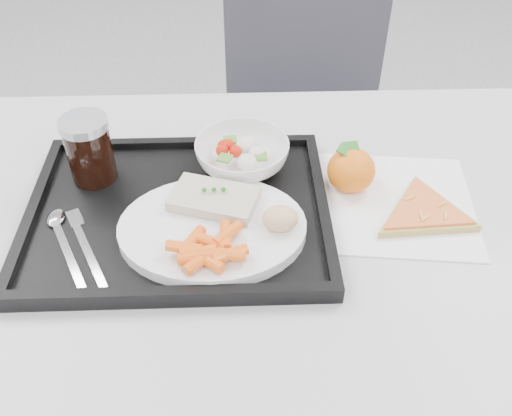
{
  "coord_description": "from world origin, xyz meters",
  "views": [
    {
      "loc": [
        -0.02,
        -0.31,
        1.34
      ],
      "look_at": [
        0.01,
        0.33,
        0.77
      ],
      "focal_mm": 40.0,
      "sensor_mm": 36.0,
      "label": 1
    }
  ],
  "objects_px": {
    "tangerine": "(351,170)",
    "salad_bowl": "(242,155)",
    "dinner_plate": "(212,228)",
    "cola_glass": "(89,148)",
    "table": "(253,262)",
    "chair": "(307,111)",
    "tray": "(179,213)",
    "pizza_slice": "(425,212)"
  },
  "relations": [
    {
      "from": "chair",
      "to": "pizza_slice",
      "type": "height_order",
      "value": "chair"
    },
    {
      "from": "chair",
      "to": "cola_glass",
      "type": "bearing_deg",
      "value": -127.06
    },
    {
      "from": "chair",
      "to": "cola_glass",
      "type": "relative_size",
      "value": 8.61
    },
    {
      "from": "table",
      "to": "tray",
      "type": "height_order",
      "value": "tray"
    },
    {
      "from": "salad_bowl",
      "to": "table",
      "type": "bearing_deg",
      "value": -84.41
    },
    {
      "from": "table",
      "to": "tray",
      "type": "bearing_deg",
      "value": 162.76
    },
    {
      "from": "chair",
      "to": "tray",
      "type": "xyz_separation_m",
      "value": [
        -0.27,
        -0.63,
        0.22
      ]
    },
    {
      "from": "tangerine",
      "to": "tray",
      "type": "bearing_deg",
      "value": -167.09
    },
    {
      "from": "salad_bowl",
      "to": "tangerine",
      "type": "relative_size",
      "value": 1.57
    },
    {
      "from": "cola_glass",
      "to": "pizza_slice",
      "type": "xyz_separation_m",
      "value": [
        0.51,
        -0.1,
        -0.06
      ]
    },
    {
      "from": "cola_glass",
      "to": "tangerine",
      "type": "relative_size",
      "value": 1.12
    },
    {
      "from": "salad_bowl",
      "to": "tangerine",
      "type": "distance_m",
      "value": 0.18
    },
    {
      "from": "cola_glass",
      "to": "chair",
      "type": "bearing_deg",
      "value": 52.94
    },
    {
      "from": "dinner_plate",
      "to": "cola_glass",
      "type": "bearing_deg",
      "value": 144.46
    },
    {
      "from": "table",
      "to": "tangerine",
      "type": "bearing_deg",
      "value": 31.42
    },
    {
      "from": "table",
      "to": "tray",
      "type": "relative_size",
      "value": 2.67
    },
    {
      "from": "table",
      "to": "pizza_slice",
      "type": "relative_size",
      "value": 4.75
    },
    {
      "from": "tray",
      "to": "cola_glass",
      "type": "height_order",
      "value": "cola_glass"
    },
    {
      "from": "tray",
      "to": "tangerine",
      "type": "xyz_separation_m",
      "value": [
        0.27,
        0.06,
        0.03
      ]
    },
    {
      "from": "table",
      "to": "tangerine",
      "type": "xyz_separation_m",
      "value": [
        0.16,
        0.1,
        0.1
      ]
    },
    {
      "from": "table",
      "to": "pizza_slice",
      "type": "bearing_deg",
      "value": 4.6
    },
    {
      "from": "chair",
      "to": "tray",
      "type": "relative_size",
      "value": 2.07
    },
    {
      "from": "tray",
      "to": "chair",
      "type": "bearing_deg",
      "value": 66.64
    },
    {
      "from": "cola_glass",
      "to": "dinner_plate",
      "type": "bearing_deg",
      "value": -35.54
    },
    {
      "from": "chair",
      "to": "salad_bowl",
      "type": "xyz_separation_m",
      "value": [
        -0.17,
        -0.53,
        0.25
      ]
    },
    {
      "from": "tangerine",
      "to": "salad_bowl",
      "type": "bearing_deg",
      "value": 166.29
    },
    {
      "from": "pizza_slice",
      "to": "tray",
      "type": "bearing_deg",
      "value": 177.89
    },
    {
      "from": "table",
      "to": "cola_glass",
      "type": "distance_m",
      "value": 0.31
    },
    {
      "from": "chair",
      "to": "dinner_plate",
      "type": "relative_size",
      "value": 3.44
    },
    {
      "from": "table",
      "to": "tray",
      "type": "distance_m",
      "value": 0.14
    },
    {
      "from": "chair",
      "to": "dinner_plate",
      "type": "bearing_deg",
      "value": -107.83
    },
    {
      "from": "dinner_plate",
      "to": "tangerine",
      "type": "distance_m",
      "value": 0.25
    },
    {
      "from": "table",
      "to": "dinner_plate",
      "type": "xyz_separation_m",
      "value": [
        -0.06,
        -0.02,
        0.09
      ]
    },
    {
      "from": "dinner_plate",
      "to": "pizza_slice",
      "type": "height_order",
      "value": "dinner_plate"
    },
    {
      "from": "dinner_plate",
      "to": "cola_glass",
      "type": "distance_m",
      "value": 0.24
    },
    {
      "from": "chair",
      "to": "dinner_plate",
      "type": "xyz_separation_m",
      "value": [
        -0.22,
        -0.68,
        0.24
      ]
    },
    {
      "from": "table",
      "to": "cola_glass",
      "type": "height_order",
      "value": "cola_glass"
    },
    {
      "from": "pizza_slice",
      "to": "table",
      "type": "bearing_deg",
      "value": -175.4
    },
    {
      "from": "tray",
      "to": "tangerine",
      "type": "bearing_deg",
      "value": 12.91
    },
    {
      "from": "table",
      "to": "chair",
      "type": "distance_m",
      "value": 0.7
    },
    {
      "from": "tangerine",
      "to": "cola_glass",
      "type": "bearing_deg",
      "value": 176.75
    },
    {
      "from": "table",
      "to": "dinner_plate",
      "type": "height_order",
      "value": "dinner_plate"
    }
  ]
}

